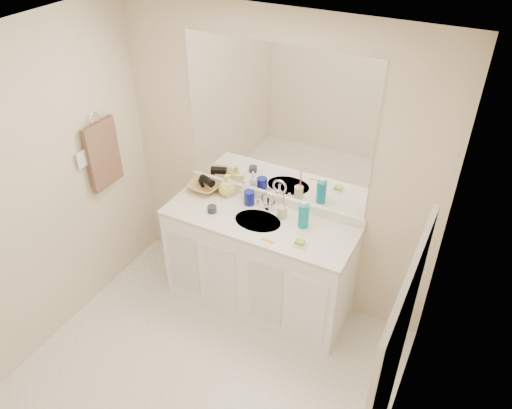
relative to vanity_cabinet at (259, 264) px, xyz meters
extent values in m
cube|color=white|center=(0.00, -1.02, -0.42)|extent=(2.60, 2.60, 0.00)
cube|color=white|center=(0.00, -1.02, 1.97)|extent=(2.60, 2.60, 0.02)
cube|color=beige|center=(0.00, 0.28, 0.77)|extent=(2.60, 0.02, 2.40)
cube|color=beige|center=(-1.30, -1.02, 0.77)|extent=(0.02, 2.60, 2.40)
cube|color=beige|center=(1.30, -1.02, 0.77)|extent=(0.02, 2.60, 2.40)
cube|color=white|center=(0.00, 0.00, 0.00)|extent=(1.50, 0.55, 0.85)
cube|color=silver|center=(0.00, 0.00, 0.44)|extent=(1.52, 0.57, 0.03)
cube|color=white|center=(0.00, 0.26, 0.50)|extent=(1.52, 0.03, 0.08)
cylinder|color=beige|center=(0.00, -0.02, 0.44)|extent=(0.37, 0.37, 0.02)
cylinder|color=silver|center=(0.00, 0.16, 0.51)|extent=(0.02, 0.02, 0.11)
cube|color=white|center=(0.00, 0.27, 1.14)|extent=(1.48, 0.01, 1.20)
cylinder|color=navy|center=(-0.16, 0.15, 0.51)|extent=(0.09, 0.09, 0.12)
cylinder|color=beige|center=(0.15, 0.10, 0.50)|extent=(0.08, 0.08, 0.10)
cylinder|color=#E13B70|center=(0.16, 0.10, 0.60)|extent=(0.02, 0.04, 0.19)
cylinder|color=#0D879E|center=(0.33, 0.08, 0.55)|extent=(0.10, 0.10, 0.19)
cube|color=white|center=(0.40, -0.14, 0.46)|extent=(0.11, 0.10, 0.01)
cube|color=#83B82D|center=(0.40, -0.14, 0.48)|extent=(0.07, 0.05, 0.02)
cube|color=orange|center=(0.17, -0.20, 0.46)|extent=(0.11, 0.03, 0.00)
cylinder|color=#27262B|center=(-0.37, -0.08, 0.48)|extent=(0.09, 0.09, 0.05)
imported|color=white|center=(-0.22, 0.20, 0.54)|extent=(0.09, 0.09, 0.18)
imported|color=beige|center=(-0.37, 0.19, 0.55)|extent=(0.11, 0.11, 0.19)
imported|color=#D6D053|center=(-0.39, 0.19, 0.55)|extent=(0.20, 0.20, 0.19)
imported|color=#B18647|center=(-0.59, 0.17, 0.49)|extent=(0.27, 0.27, 0.07)
cylinder|color=black|center=(-0.57, 0.17, 0.54)|extent=(0.15, 0.11, 0.07)
torus|color=silver|center=(-1.27, -0.25, 1.12)|extent=(0.01, 0.11, 0.11)
cube|color=#493227|center=(-1.25, -0.25, 0.82)|extent=(0.04, 0.32, 0.55)
cube|color=white|center=(-1.27, -0.45, 0.88)|extent=(0.01, 0.08, 0.13)
camera|label=1|loc=(1.40, -2.74, 2.74)|focal=35.00mm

